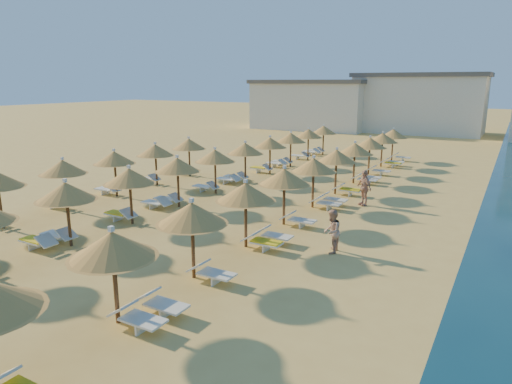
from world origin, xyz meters
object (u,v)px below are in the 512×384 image
Objects in this scene: parasol_row_west at (197,161)px; beachgoer_c at (364,188)px; parasol_row_east at (300,172)px; beachgoer_b at (332,231)px.

beachgoer_c is (8.10, 3.31, -1.20)m from parasol_row_west.
parasol_row_west is 8.83m from beachgoer_c.
parasol_row_east is 5.97m from parasol_row_west.
beachgoer_b is at bearing -44.31° from beachgoer_c.
parasol_row_west is 23.26× the size of beachgoer_b.
parasol_row_east is 1.00× the size of parasol_row_west.
beachgoer_b is (3.09, -3.90, -1.30)m from parasol_row_east.
beachgoer_c is at bearing 177.29° from beachgoer_b.
parasol_row_west is at bearing 180.00° from parasol_row_east.
beachgoer_b is (9.06, -3.90, -1.30)m from parasol_row_west.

